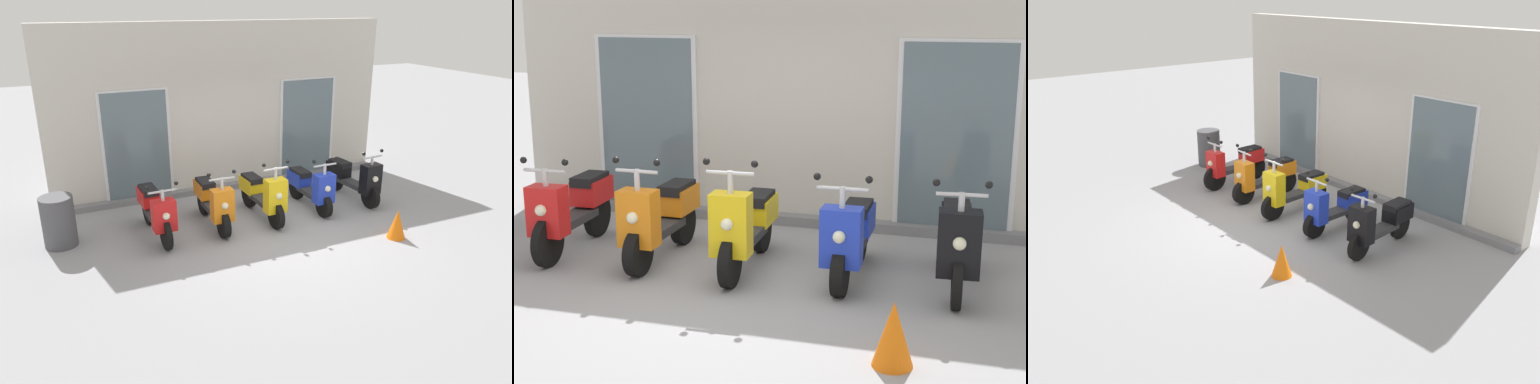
# 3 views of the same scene
# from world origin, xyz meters

# --- Properties ---
(ground_plane) EXTENTS (40.00, 40.00, 0.00)m
(ground_plane) POSITION_xyz_m (0.00, 0.00, 0.00)
(ground_plane) COLOR #939399
(storefront_facade) EXTENTS (7.38, 0.50, 3.52)m
(storefront_facade) POSITION_xyz_m (0.00, 2.69, 1.70)
(storefront_facade) COLOR beige
(storefront_facade) RESTS_ON ground_plane
(scooter_red) EXTENTS (0.54, 1.66, 1.15)m
(scooter_red) POSITION_xyz_m (-2.05, 0.77, 0.49)
(scooter_red) COLOR black
(scooter_red) RESTS_ON ground_plane
(scooter_orange) EXTENTS (0.52, 1.60, 1.21)m
(scooter_orange) POSITION_xyz_m (-0.99, 0.77, 0.47)
(scooter_orange) COLOR black
(scooter_orange) RESTS_ON ground_plane
(scooter_yellow) EXTENTS (0.54, 1.65, 1.26)m
(scooter_yellow) POSITION_xyz_m (-0.01, 0.74, 0.47)
(scooter_yellow) COLOR black
(scooter_yellow) RESTS_ON ground_plane
(scooter_blue) EXTENTS (0.55, 1.52, 1.17)m
(scooter_blue) POSITION_xyz_m (1.06, 0.79, 0.44)
(scooter_blue) COLOR black
(scooter_blue) RESTS_ON ground_plane
(scooter_black) EXTENTS (0.52, 1.64, 1.19)m
(scooter_black) POSITION_xyz_m (2.09, 0.80, 0.48)
(scooter_black) COLOR black
(scooter_black) RESTS_ON ground_plane
(traffic_cone) EXTENTS (0.32, 0.32, 0.52)m
(traffic_cone) POSITION_xyz_m (1.74, -1.03, 0.26)
(traffic_cone) COLOR orange
(traffic_cone) RESTS_ON ground_plane
(trash_bin) EXTENTS (0.54, 0.54, 0.87)m
(trash_bin) POSITION_xyz_m (-3.61, 1.09, 0.44)
(trash_bin) COLOR #4C4C51
(trash_bin) RESTS_ON ground_plane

